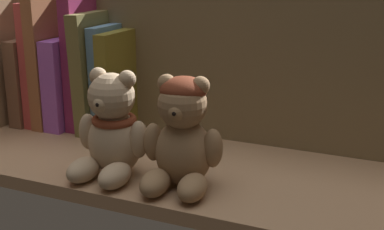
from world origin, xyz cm
name	(u,v)px	position (x,y,z in cm)	size (l,w,h in cm)	color
shelf_board	(197,174)	(0.00, 0.00, 1.00)	(80.33, 27.28, 2.00)	#A87F5B
shelf_back_panel	(231,71)	(0.00, 14.24, 13.90)	(82.73, 1.20, 27.81)	olive
book_0	(37,79)	(-37.33, 10.46, 9.82)	(2.68, 13.69, 15.64)	brown
book_1	(46,62)	(-34.92, 10.46, 13.13)	(1.67, 12.54, 22.26)	#BC4141
book_2	(55,57)	(-32.68, 10.46, 14.33)	(2.36, 13.31, 24.67)	#9C5D39
book_3	(70,82)	(-29.62, 10.46, 10.05)	(3.32, 12.85, 16.09)	#A657CB
book_4	(83,60)	(-26.54, 10.46, 14.30)	(2.40, 9.76, 24.60)	#8E2859
book_5	(97,72)	(-23.85, 10.46, 12.41)	(2.54, 12.42, 20.82)	olive
book_6	(109,79)	(-21.26, 10.46, 11.33)	(2.20, 9.66, 18.66)	#6895BF
book_7	(122,82)	(-18.77, 10.46, 10.96)	(2.34, 12.78, 17.91)	olive
teddy_bear_larger	(112,131)	(-9.92, -7.03, 8.52)	(11.03, 11.12, 15.28)	tan
teddy_bear_smaller	(182,135)	(0.75, -6.58, 9.24)	(11.28, 11.62, 15.27)	#93704C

